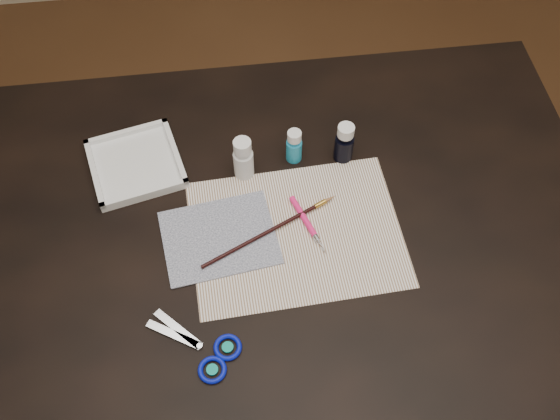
{
  "coord_description": "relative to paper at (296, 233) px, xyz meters",
  "views": [
    {
      "loc": [
        -0.08,
        -0.65,
        1.79
      ],
      "look_at": [
        0.0,
        0.0,
        0.8
      ],
      "focal_mm": 40.0,
      "sensor_mm": 36.0,
      "label": 1
    }
  ],
  "objects": [
    {
      "name": "ground",
      "position": [
        -0.03,
        0.03,
        -0.76
      ],
      "size": [
        3.5,
        3.5,
        0.02
      ],
      "primitive_type": "cube",
      "color": "#422614",
      "rests_on": "ground"
    },
    {
      "name": "table",
      "position": [
        -0.03,
        0.03,
        -0.38
      ],
      "size": [
        1.3,
        0.9,
        0.75
      ],
      "primitive_type": "cube",
      "color": "black",
      "rests_on": "ground"
    },
    {
      "name": "scissors",
      "position": [
        -0.22,
        -0.2,
        0.0
      ],
      "size": [
        0.22,
        0.18,
        0.01
      ],
      "primitive_type": null,
      "rotation": [
        0.0,
        0.0,
        2.59
      ],
      "color": "silver",
      "rests_on": "table"
    },
    {
      "name": "palette_tray",
      "position": [
        -0.31,
        0.2,
        0.01
      ],
      "size": [
        0.22,
        0.22,
        0.02
      ],
      "primitive_type": "cube",
      "rotation": [
        0.0,
        0.0,
        0.23
      ],
      "color": "white",
      "rests_on": "table"
    },
    {
      "name": "paint_bottle_cyan",
      "position": [
        0.02,
        0.19,
        0.04
      ],
      "size": [
        0.04,
        0.04,
        0.08
      ],
      "primitive_type": "cylinder",
      "rotation": [
        0.0,
        0.0,
        -0.17
      ],
      "color": "teal",
      "rests_on": "table"
    },
    {
      "name": "craft_knife",
      "position": [
        0.03,
        0.01,
        0.01
      ],
      "size": [
        0.06,
        0.14,
        0.01
      ],
      "primitive_type": null,
      "rotation": [
        0.0,
        0.0,
        -1.23
      ],
      "color": "#FF1F73",
      "rests_on": "paper"
    },
    {
      "name": "canvas",
      "position": [
        -0.15,
        0.01,
        0.0
      ],
      "size": [
        0.24,
        0.2,
        0.0
      ],
      "primitive_type": "cube",
      "rotation": [
        0.0,
        0.0,
        0.13
      ],
      "color": "black",
      "rests_on": "paper"
    },
    {
      "name": "paintbrush",
      "position": [
        -0.05,
        0.01,
        0.01
      ],
      "size": [
        0.28,
        0.14,
        0.01
      ],
      "primitive_type": null,
      "rotation": [
        0.0,
        0.0,
        0.44
      ],
      "color": "black",
      "rests_on": "canvas"
    },
    {
      "name": "paint_bottle_navy",
      "position": [
        0.12,
        0.18,
        0.05
      ],
      "size": [
        0.05,
        0.05,
        0.1
      ],
      "primitive_type": "cylinder",
      "rotation": [
        0.0,
        0.0,
        0.38
      ],
      "color": "black",
      "rests_on": "table"
    },
    {
      "name": "paint_bottle_white",
      "position": [
        -0.09,
        0.16,
        0.05
      ],
      "size": [
        0.05,
        0.05,
        0.1
      ],
      "primitive_type": "cylinder",
      "rotation": [
        0.0,
        0.0,
        -0.31
      ],
      "color": "silver",
      "rests_on": "table"
    },
    {
      "name": "paper",
      "position": [
        0.0,
        0.0,
        0.0
      ],
      "size": [
        0.42,
        0.33,
        0.0
      ],
      "primitive_type": "cube",
      "rotation": [
        0.0,
        0.0,
        0.05
      ],
      "color": "white",
      "rests_on": "table"
    }
  ]
}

